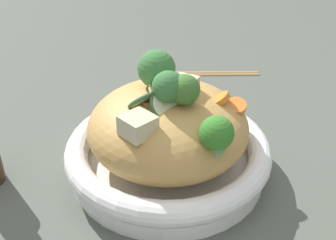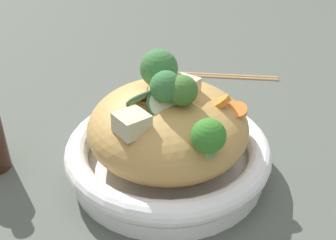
{
  "view_description": "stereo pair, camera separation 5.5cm",
  "coord_description": "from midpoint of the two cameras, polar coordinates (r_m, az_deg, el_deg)",
  "views": [
    {
      "loc": [
        -0.4,
        0.24,
        0.38
      ],
      "look_at": [
        0.0,
        0.0,
        0.08
      ],
      "focal_mm": 45.5,
      "sensor_mm": 36.0,
      "label": 1
    },
    {
      "loc": [
        -0.43,
        0.19,
        0.38
      ],
      "look_at": [
        0.0,
        0.0,
        0.08
      ],
      "focal_mm": 45.5,
      "sensor_mm": 36.0,
      "label": 2
    }
  ],
  "objects": [
    {
      "name": "noodle_heap",
      "position": [
        0.56,
        2.82,
        -0.95
      ],
      "size": [
        0.21,
        0.21,
        0.11
      ],
      "color": "tan",
      "rests_on": "serving_bowl"
    },
    {
      "name": "broccoli_florets",
      "position": [
        0.51,
        3.98,
        3.99
      ],
      "size": [
        0.18,
        0.07,
        0.08
      ],
      "color": "#99B071",
      "rests_on": "serving_bowl"
    },
    {
      "name": "serving_bowl",
      "position": [
        0.58,
        2.71,
        -4.77
      ],
      "size": [
        0.28,
        0.28,
        0.05
      ],
      "color": "white",
      "rests_on": "ground_plane"
    },
    {
      "name": "chicken_chunks",
      "position": [
        0.5,
        1.38,
        1.45
      ],
      "size": [
        0.07,
        0.13,
        0.04
      ],
      "color": "beige",
      "rests_on": "serving_bowl"
    },
    {
      "name": "ground_plane",
      "position": [
        0.6,
        2.65,
        -6.86
      ],
      "size": [
        3.0,
        3.0,
        0.0
      ],
      "primitive_type": "plane",
      "color": "#4F554B"
    },
    {
      "name": "zucchini_slices",
      "position": [
        0.54,
        1.18,
        3.67
      ],
      "size": [
        0.15,
        0.11,
        0.04
      ],
      "color": "beige",
      "rests_on": "serving_bowl"
    },
    {
      "name": "carrot_coins",
      "position": [
        0.53,
        9.02,
        1.29
      ],
      "size": [
        0.05,
        0.16,
        0.03
      ],
      "color": "orange",
      "rests_on": "serving_bowl"
    },
    {
      "name": "chopsticks_pair",
      "position": [
        0.86,
        8.46,
        5.96
      ],
      "size": [
        0.14,
        0.21,
        0.01
      ],
      "color": "tan",
      "rests_on": "ground_plane"
    }
  ]
}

